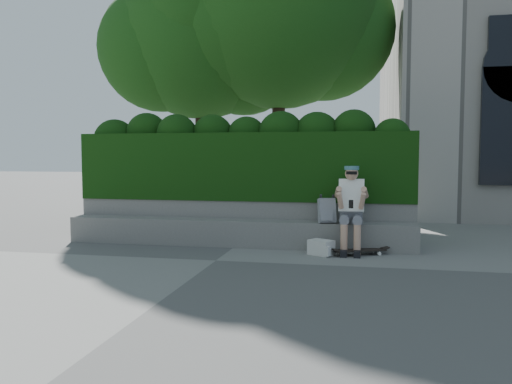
% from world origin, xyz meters
% --- Properties ---
extents(ground, '(80.00, 80.00, 0.00)m').
position_xyz_m(ground, '(0.00, 0.00, 0.00)').
color(ground, slate).
rests_on(ground, ground).
extents(bench_ledge, '(6.00, 0.45, 0.45)m').
position_xyz_m(bench_ledge, '(0.00, 1.25, 0.23)').
color(bench_ledge, gray).
rests_on(bench_ledge, ground).
extents(planter_wall, '(6.00, 0.50, 0.75)m').
position_xyz_m(planter_wall, '(0.00, 1.73, 0.38)').
color(planter_wall, gray).
rests_on(planter_wall, ground).
extents(hedge, '(6.00, 1.00, 1.20)m').
position_xyz_m(hedge, '(0.00, 1.95, 1.35)').
color(hedge, black).
rests_on(hedge, planter_wall).
extents(tree_left, '(5.14, 5.14, 7.90)m').
position_xyz_m(tree_left, '(0.03, 5.75, 5.32)').
color(tree_left, black).
rests_on(tree_left, ground).
extents(tree_right, '(4.35, 4.35, 6.88)m').
position_xyz_m(tree_right, '(-2.07, 5.83, 4.70)').
color(tree_right, black).
rests_on(tree_right, ground).
extents(person, '(0.40, 0.76, 1.38)m').
position_xyz_m(person, '(1.94, 1.07, 0.75)').
color(person, slate).
rests_on(person, ground).
extents(skateboard, '(0.83, 0.53, 0.09)m').
position_xyz_m(skateboard, '(2.08, 0.84, 0.07)').
color(skateboard, black).
rests_on(skateboard, ground).
extents(backpack_plaid, '(0.30, 0.22, 0.40)m').
position_xyz_m(backpack_plaid, '(1.55, 1.15, 0.65)').
color(backpack_plaid, '#A4A5A9').
rests_on(backpack_plaid, bench_ledge).
extents(backpack_ground, '(0.44, 0.40, 0.23)m').
position_xyz_m(backpack_ground, '(1.49, 0.74, 0.12)').
color(backpack_ground, silver).
rests_on(backpack_ground, ground).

